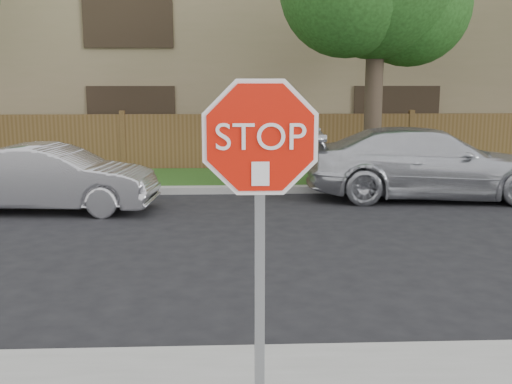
{
  "coord_description": "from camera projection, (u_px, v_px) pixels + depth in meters",
  "views": [
    {
      "loc": [
        -1.07,
        -5.16,
        2.49
      ],
      "look_at": [
        -0.88,
        -0.9,
        1.7
      ],
      "focal_mm": 42.0,
      "sensor_mm": 36.0,
      "label": 1
    }
  ],
  "objects": [
    {
      "name": "sedan_right",
      "position": [
        428.0,
        163.0,
        12.84
      ],
      "size": [
        5.35,
        2.51,
        1.51
      ],
      "primitive_type": "imported",
      "rotation": [
        0.0,
        0.0,
        1.49
      ],
      "color": "silver",
      "rests_on": "ground"
    },
    {
      "name": "grass_strip",
      "position": [
        272.0,
        178.0,
        15.18
      ],
      "size": [
        70.0,
        3.0,
        0.12
      ],
      "primitive_type": "cube",
      "color": "#1E4714",
      "rests_on": "ground"
    },
    {
      "name": "stop_sign",
      "position": [
        260.0,
        189.0,
        3.74
      ],
      "size": [
        1.01,
        0.13,
        2.55
      ],
      "color": "gray",
      "rests_on": "sidewalk_near"
    },
    {
      "name": "apartment_building",
      "position": [
        259.0,
        52.0,
        21.62
      ],
      "size": [
        35.2,
        9.2,
        7.2
      ],
      "color": "#98865E",
      "rests_on": "ground"
    },
    {
      "name": "ground",
      "position": [
        346.0,
        353.0,
        5.57
      ],
      "size": [
        90.0,
        90.0,
        0.0
      ],
      "primitive_type": "plane",
      "color": "black",
      "rests_on": "ground"
    },
    {
      "name": "far_curb",
      "position": [
        277.0,
        189.0,
        13.56
      ],
      "size": [
        70.0,
        0.3,
        0.15
      ],
      "primitive_type": "cube",
      "color": "gray",
      "rests_on": "ground"
    },
    {
      "name": "fence",
      "position": [
        268.0,
        143.0,
        16.62
      ],
      "size": [
        70.0,
        0.12,
        1.6
      ],
      "primitive_type": "cube",
      "color": "#53391D",
      "rests_on": "ground"
    },
    {
      "name": "sedan_left",
      "position": [
        53.0,
        178.0,
        11.55
      ],
      "size": [
        4.03,
        1.7,
        1.29
      ],
      "primitive_type": "imported",
      "rotation": [
        0.0,
        0.0,
        1.49
      ],
      "color": "#B2B1B6",
      "rests_on": "ground"
    }
  ]
}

